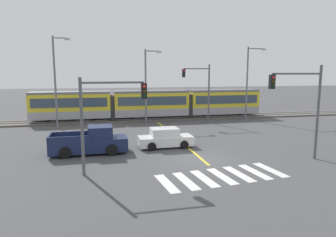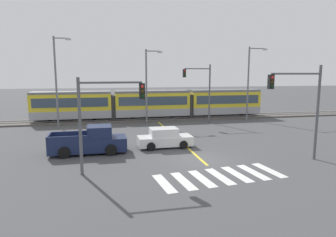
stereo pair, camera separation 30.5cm
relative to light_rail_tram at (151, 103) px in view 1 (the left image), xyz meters
name	(u,v)px [view 1 (the left image)]	position (x,y,z in m)	size (l,w,h in m)	color
ground_plane	(202,159)	(0.40, -17.92, -2.05)	(200.00, 200.00, 0.00)	#474749
track_bed	(154,119)	(0.40, 0.01, -1.96)	(120.00, 4.00, 0.18)	#56514C
rail_near	(155,118)	(0.40, -0.71, -1.82)	(120.00, 0.08, 0.10)	#939399
rail_far	(153,117)	(0.40, 0.73, -1.82)	(120.00, 0.08, 0.10)	#939399
light_rail_tram	(151,103)	(0.00, 0.00, 0.00)	(28.00, 2.64, 3.43)	#9E9EA3
crosswalk_stripe_0	(167,183)	(-2.87, -21.68, -2.04)	(0.56, 2.80, 0.01)	silver
crosswalk_stripe_1	(186,181)	(-1.78, -21.55, -2.04)	(0.56, 2.80, 0.01)	silver
crosswalk_stripe_2	(204,178)	(-0.69, -21.42, -2.04)	(0.56, 2.80, 0.01)	silver
crosswalk_stripe_3	(222,176)	(0.40, -21.28, -2.04)	(0.56, 2.80, 0.01)	silver
crosswalk_stripe_4	(239,174)	(1.50, -21.15, -2.04)	(0.56, 2.80, 0.01)	silver
crosswalk_stripe_5	(255,172)	(2.59, -21.02, -2.04)	(0.56, 2.80, 0.01)	silver
crosswalk_stripe_6	(270,170)	(3.68, -20.89, -2.04)	(0.56, 2.80, 0.01)	silver
lane_centre_line	(175,137)	(0.40, -10.64, -2.04)	(0.20, 17.29, 0.01)	gold
sedan_crossing	(165,138)	(-1.27, -14.06, -1.35)	(4.23, 1.98, 1.52)	silver
pickup_truck	(91,142)	(-6.90, -14.66, -1.20)	(5.43, 2.30, 1.98)	#192347
traffic_light_near_left	(106,109)	(-5.86, -19.35, 1.68)	(3.75, 0.38, 5.53)	#515459
traffic_light_near_right	(303,99)	(6.67, -19.44, 2.03)	(3.75, 0.38, 6.26)	#515459
traffic_light_far_right	(201,85)	(5.02, -4.00, 2.30)	(3.25, 0.38, 6.71)	#515459
street_lamp_west	(56,78)	(-10.50, -3.32, 3.23)	(1.79, 0.28, 9.48)	slate
street_lamp_centre	(147,82)	(-0.88, -2.58, 2.68)	(1.93, 0.28, 8.37)	slate
street_lamp_east	(249,79)	(11.65, -2.69, 2.99)	(2.41, 0.28, 8.86)	slate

